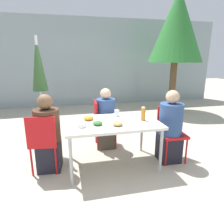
{
  "coord_description": "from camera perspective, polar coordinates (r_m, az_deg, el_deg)",
  "views": [
    {
      "loc": [
        -0.65,
        -2.79,
        1.65
      ],
      "look_at": [
        0.0,
        0.0,
        0.88
      ],
      "focal_mm": 32.0,
      "sensor_mm": 36.0,
      "label": 1
    }
  ],
  "objects": [
    {
      "name": "drinking_cup",
      "position": [
        3.27,
        1.37,
        -0.33
      ],
      "size": [
        0.08,
        0.08,
        0.11
      ],
      "color": "silver",
      "rests_on": "dining_table"
    },
    {
      "name": "ground_plane",
      "position": [
        3.31,
        0.0,
        -14.85
      ],
      "size": [
        24.0,
        24.0,
        0.0
      ],
      "primitive_type": "plane",
      "color": "#B2A893"
    },
    {
      "name": "chair_right",
      "position": [
        3.45,
        16.4,
        -4.55
      ],
      "size": [
        0.42,
        0.42,
        0.89
      ],
      "rotation": [
        0.0,
        0.0,
        3.09
      ],
      "color": "red",
      "rests_on": "ground"
    },
    {
      "name": "person_far",
      "position": [
        3.72,
        -1.79,
        -2.44
      ],
      "size": [
        0.35,
        0.35,
        1.13
      ],
      "rotation": [
        0.0,
        0.0,
        -1.63
      ],
      "color": "#473D33",
      "rests_on": "ground"
    },
    {
      "name": "person_right",
      "position": [
        3.36,
        16.26,
        -4.67
      ],
      "size": [
        0.37,
        0.37,
        1.18
      ],
      "rotation": [
        0.0,
        0.0,
        3.09
      ],
      "color": "black",
      "rests_on": "ground"
    },
    {
      "name": "plate_1",
      "position": [
        2.82,
        -4.12,
        -3.48
      ],
      "size": [
        0.25,
        0.25,
        0.07
      ],
      "color": "white",
      "rests_on": "dining_table"
    },
    {
      "name": "plate_0",
      "position": [
        3.06,
        -6.73,
        -2.03
      ],
      "size": [
        0.27,
        0.27,
        0.07
      ],
      "color": "white",
      "rests_on": "dining_table"
    },
    {
      "name": "dining_table",
      "position": [
        3.03,
        0.0,
        -3.76
      ],
      "size": [
        1.4,
        0.88,
        0.73
      ],
      "color": "silver",
      "rests_on": "ground"
    },
    {
      "name": "chair_left",
      "position": [
        3.06,
        -19.02,
        -7.31
      ],
      "size": [
        0.44,
        0.44,
        0.89
      ],
      "rotation": [
        0.0,
        0.0,
        -0.11
      ],
      "color": "red",
      "rests_on": "ground"
    },
    {
      "name": "chair_far",
      "position": [
        3.76,
        -3.1,
        -2.32
      ],
      "size": [
        0.42,
        0.42,
        0.89
      ],
      "rotation": [
        0.0,
        0.0,
        -1.63
      ],
      "color": "red",
      "rests_on": "ground"
    },
    {
      "name": "bottle",
      "position": [
        3.08,
        8.88,
        -0.56
      ],
      "size": [
        0.07,
        0.07,
        0.21
      ],
      "color": "#B7751E",
      "rests_on": "dining_table"
    },
    {
      "name": "plate_2",
      "position": [
        2.79,
        1.61,
        -3.67
      ],
      "size": [
        0.27,
        0.27,
        0.07
      ],
      "color": "white",
      "rests_on": "dining_table"
    },
    {
      "name": "person_left",
      "position": [
        3.12,
        -17.84,
        -6.47
      ],
      "size": [
        0.37,
        0.37,
        1.17
      ],
      "rotation": [
        0.0,
        0.0,
        -0.11
      ],
      "color": "black",
      "rests_on": "ground"
    },
    {
      "name": "building_facade",
      "position": [
        7.33,
        -8.22,
        13.77
      ],
      "size": [
        10.0,
        0.2,
        3.0
      ],
      "color": "#89999E",
      "rests_on": "ground"
    },
    {
      "name": "tree_behind_left",
      "position": [
        6.56,
        18.09,
        22.2
      ],
      "size": [
        1.58,
        1.58,
        3.58
      ],
      "color": "brown",
      "rests_on": "ground"
    },
    {
      "name": "closed_umbrella",
      "position": [
        3.61,
        -20.11,
        10.09
      ],
      "size": [
        0.36,
        0.36,
        2.01
      ],
      "color": "#333333",
      "rests_on": "ground"
    },
    {
      "name": "salad_bowl",
      "position": [
        2.8,
        -8.71,
        -3.6
      ],
      "size": [
        0.14,
        0.14,
        0.06
      ],
      "color": "white",
      "rests_on": "dining_table"
    }
  ]
}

